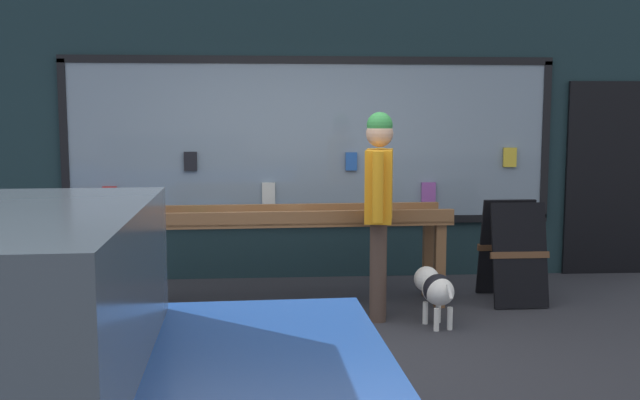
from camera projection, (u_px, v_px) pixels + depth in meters
ground_plane at (302, 345)px, 5.40m from camera, size 40.00×40.00×0.00m
shopfront_facade at (296, 118)px, 7.57m from camera, size 8.07×0.29×3.45m
display_table_main at (296, 227)px, 6.46m from camera, size 2.79×0.67×0.90m
person_browsing at (379, 198)px, 5.99m from camera, size 0.31×0.68×1.76m
small_dog at (435, 288)px, 5.88m from camera, size 0.31×0.56×0.46m
sandwich_board_sign at (512, 251)px, 6.64m from camera, size 0.54×0.62×0.94m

